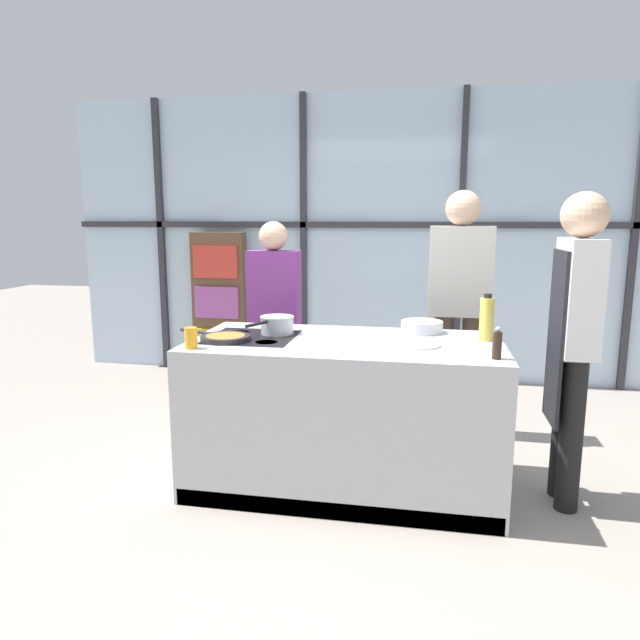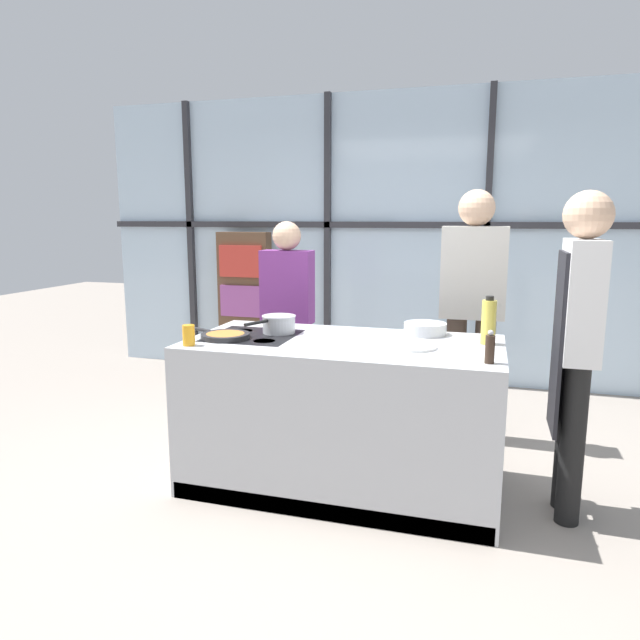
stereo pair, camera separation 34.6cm
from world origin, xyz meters
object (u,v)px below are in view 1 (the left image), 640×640
object	(u,v)px
oil_bottle	(487,319)
juice_glass_near	(191,338)
chef	(574,328)
white_plate	(418,344)
mixing_bowl	(422,326)
pepper_grinder	(497,344)
spectator_far_left	(274,309)
frying_pan	(224,337)
spectator_center_left	(459,298)
saucepan	(277,324)

from	to	relation	value
oil_bottle	juice_glass_near	world-z (taller)	oil_bottle
chef	white_plate	distance (m)	0.84
mixing_bowl	pepper_grinder	size ratio (longest dim) A/B	1.56
chef	juice_glass_near	xyz separation A→B (m)	(-2.07, -0.34, -0.06)
mixing_bowl	oil_bottle	world-z (taller)	oil_bottle
oil_bottle	pepper_grinder	world-z (taller)	oil_bottle
spectator_far_left	frying_pan	xyz separation A→B (m)	(-0.01, -1.11, 0.01)
chef	spectator_far_left	size ratio (longest dim) A/B	1.10
spectator_center_left	pepper_grinder	size ratio (longest dim) A/B	10.65
juice_glass_near	mixing_bowl	bearing A→B (deg)	29.00
chef	frying_pan	bearing A→B (deg)	93.16
juice_glass_near	saucepan	bearing A→B (deg)	52.80
white_plate	mixing_bowl	world-z (taller)	mixing_bowl
white_plate	spectator_far_left	bearing A→B (deg)	136.94
spectator_center_left	white_plate	world-z (taller)	spectator_center_left
oil_bottle	pepper_grinder	xyz separation A→B (m)	(0.01, -0.46, -0.05)
spectator_far_left	white_plate	xyz separation A→B (m)	(1.12, -1.05, -0.00)
chef	oil_bottle	size ratio (longest dim) A/B	6.28
spectator_center_left	frying_pan	size ratio (longest dim) A/B	3.61
chef	oil_bottle	world-z (taller)	chef
chef	pepper_grinder	xyz separation A→B (m)	(-0.43, -0.29, -0.05)
spectator_far_left	juice_glass_near	world-z (taller)	spectator_far_left
saucepan	juice_glass_near	bearing A→B (deg)	-127.20
frying_pan	juice_glass_near	distance (m)	0.26
spectator_far_left	pepper_grinder	xyz separation A→B (m)	(1.52, -1.29, 0.07)
chef	pepper_grinder	size ratio (longest dim) A/B	10.32
frying_pan	oil_bottle	world-z (taller)	oil_bottle
saucepan	pepper_grinder	bearing A→B (deg)	-18.25
mixing_bowl	chef	bearing A→B (deg)	-23.14
pepper_grinder	chef	bearing A→B (deg)	33.30
frying_pan	mixing_bowl	xyz separation A→B (m)	(1.15, 0.46, 0.02)
white_plate	juice_glass_near	bearing A→B (deg)	-166.47
chef	saucepan	xyz separation A→B (m)	(-1.71, 0.13, -0.06)
saucepan	pepper_grinder	xyz separation A→B (m)	(1.27, -0.42, 0.02)
oil_bottle	pepper_grinder	bearing A→B (deg)	-88.74
frying_pan	oil_bottle	size ratio (longest dim) A/B	1.80
spectator_center_left	juice_glass_near	world-z (taller)	spectator_center_left
frying_pan	chef	bearing A→B (deg)	3.16
frying_pan	pepper_grinder	world-z (taller)	pepper_grinder
chef	mixing_bowl	bearing A→B (deg)	66.86
juice_glass_near	pepper_grinder	bearing A→B (deg)	2.07
chef	frying_pan	distance (m)	1.97
white_plate	mixing_bowl	xyz separation A→B (m)	(0.02, 0.40, 0.03)
spectator_far_left	mixing_bowl	xyz separation A→B (m)	(1.14, -0.65, 0.03)
spectator_center_left	juice_glass_near	bearing A→B (deg)	41.65
pepper_grinder	juice_glass_near	size ratio (longest dim) A/B	1.44
saucepan	oil_bottle	distance (m)	1.27
oil_bottle	juice_glass_near	xyz separation A→B (m)	(-1.63, -0.52, -0.07)
mixing_bowl	white_plate	bearing A→B (deg)	-92.43
spectator_far_left	spectator_center_left	bearing A→B (deg)	-180.00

